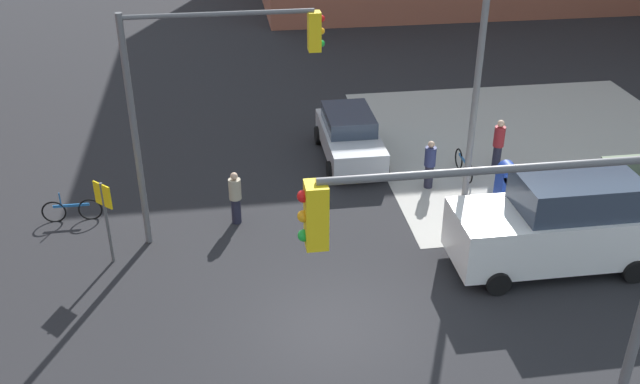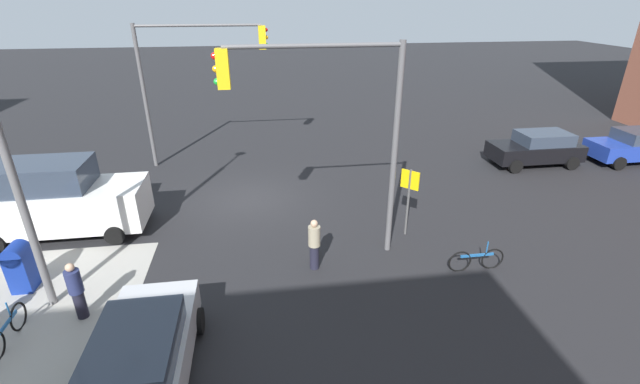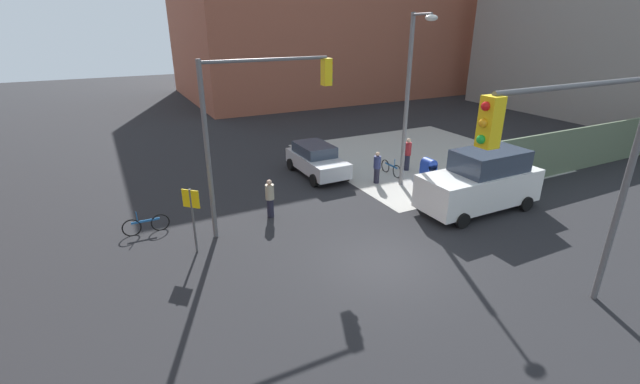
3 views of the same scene
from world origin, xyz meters
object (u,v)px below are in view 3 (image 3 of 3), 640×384
(coupe_silver, at_px, (316,160))
(van_white_delivery, at_px, (481,182))
(traffic_signal_se_corner, at_px, (582,159))
(pedestrian_crossing, at_px, (270,198))
(bicycle_leaning_on_fence, at_px, (391,168))
(traffic_signal_nw_corner, at_px, (258,111))
(smokestack, at_px, (443,10))
(bicycle_at_crosswalk, at_px, (146,225))
(mailbox_blue, at_px, (428,171))
(pedestrian_walking_north, at_px, (408,154))
(pedestrian_waiting, at_px, (377,167))
(street_lamp_corner, at_px, (410,90))

(coupe_silver, distance_m, van_white_delivery, 8.37)
(traffic_signal_se_corner, bearing_deg, coupe_silver, 90.82)
(pedestrian_crossing, distance_m, bicycle_leaning_on_fence, 7.87)
(traffic_signal_nw_corner, bearing_deg, smokestack, 39.30)
(smokestack, distance_m, coupe_silver, 34.73)
(smokestack, xyz_separation_m, bicycle_leaning_on_fence, (-22.99, -22.80, -8.39))
(bicycle_at_crosswalk, bearing_deg, van_white_delivery, -17.76)
(mailbox_blue, height_order, pedestrian_walking_north, pedestrian_walking_north)
(pedestrian_crossing, xyz_separation_m, pedestrian_walking_north, (8.80, 2.20, 0.09))
(coupe_silver, bearing_deg, traffic_signal_nw_corner, -135.82)
(pedestrian_waiting, bearing_deg, van_white_delivery, -24.73)
(coupe_silver, xyz_separation_m, bicycle_at_crosswalk, (-8.87, -3.01, -0.50))
(pedestrian_waiting, bearing_deg, coupe_silver, 171.46)
(traffic_signal_se_corner, bearing_deg, bicycle_leaning_on_fence, 74.07)
(pedestrian_walking_north, distance_m, bicycle_leaning_on_fence, 1.36)
(bicycle_leaning_on_fence, bearing_deg, smokestack, 44.77)
(street_lamp_corner, height_order, coupe_silver, street_lamp_corner)
(pedestrian_waiting, relative_size, pedestrian_walking_north, 0.90)
(pedestrian_waiting, xyz_separation_m, bicycle_leaning_on_fence, (1.40, 0.70, -0.50))
(pedestrian_crossing, distance_m, bicycle_at_crosswalk, 4.90)
(pedestrian_walking_north, bearing_deg, mailbox_blue, 150.77)
(mailbox_blue, xyz_separation_m, pedestrian_waiting, (-2.00, 1.50, 0.08))
(van_white_delivery, bearing_deg, bicycle_at_crosswalk, 162.24)
(street_lamp_corner, bearing_deg, pedestrian_crossing, -177.91)
(bicycle_at_crosswalk, bearing_deg, bicycle_leaning_on_fence, 5.51)
(coupe_silver, xyz_separation_m, pedestrian_crossing, (-4.07, -3.81, 0.01))
(mailbox_blue, distance_m, bicycle_at_crosswalk, 13.05)
(coupe_silver, height_order, van_white_delivery, van_white_delivery)
(smokestack, height_order, mailbox_blue, smokestack)
(street_lamp_corner, relative_size, bicycle_leaning_on_fence, 4.57)
(van_white_delivery, height_order, bicycle_at_crosswalk, van_white_delivery)
(traffic_signal_nw_corner, relative_size, bicycle_leaning_on_fence, 3.71)
(coupe_silver, bearing_deg, bicycle_leaning_on_fence, -27.17)
(bicycle_at_crosswalk, bearing_deg, pedestrian_waiting, 2.60)
(pedestrian_crossing, bearing_deg, bicycle_at_crosswalk, -96.08)
(traffic_signal_se_corner, xyz_separation_m, van_white_delivery, (4.05, 6.30, -3.37))
(van_white_delivery, bearing_deg, pedestrian_waiting, 114.16)
(traffic_signal_nw_corner, relative_size, street_lamp_corner, 0.81)
(traffic_signal_nw_corner, height_order, pedestrian_waiting, traffic_signal_nw_corner)
(coupe_silver, height_order, bicycle_leaning_on_fence, coupe_silver)
(traffic_signal_nw_corner, height_order, pedestrian_crossing, traffic_signal_nw_corner)
(smokestack, bearing_deg, traffic_signal_nw_corner, -140.70)
(pedestrian_waiting, bearing_deg, bicycle_at_crosswalk, -136.29)
(pedestrian_crossing, relative_size, bicycle_at_crosswalk, 0.94)
(pedestrian_walking_north, height_order, bicycle_leaning_on_fence, pedestrian_walking_north)
(pedestrian_crossing, bearing_deg, pedestrian_waiting, 105.22)
(coupe_silver, bearing_deg, smokestack, 38.36)
(pedestrian_walking_north, relative_size, bicycle_leaning_on_fence, 1.03)
(pedestrian_waiting, bearing_deg, street_lamp_corner, -9.29)
(coupe_silver, distance_m, bicycle_leaning_on_fence, 4.00)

